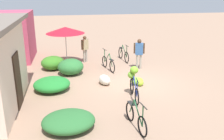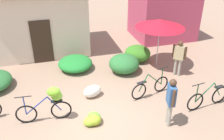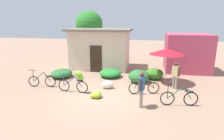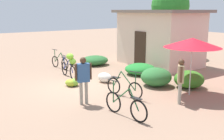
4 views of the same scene
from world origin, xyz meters
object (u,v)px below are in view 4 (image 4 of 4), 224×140
bicycle_near_pile (70,63)px  bicycle_by_shop (125,105)px  building_low (160,37)px  tree_behind_building (170,6)px  person_vendor (83,76)px  bicycle_center_loaded (124,87)px  banana_pile_on_ground (72,83)px  produce_sack (105,78)px  bicycle_leftmost (60,62)px  person_bystander (181,77)px  market_umbrella (192,43)px

bicycle_near_pile → bicycle_by_shop: bicycle_near_pile is taller
building_low → tree_behind_building: (-1.68, 2.54, 1.79)m
building_low → bicycle_near_pile: bearing=-89.1°
bicycle_by_shop → person_vendor: 1.87m
bicycle_center_loaded → bicycle_by_shop: bicycle_by_shop is taller
banana_pile_on_ground → bicycle_center_loaded: bearing=22.7°
building_low → produce_sack: size_ratio=7.02×
bicycle_leftmost → person_vendor: bearing=-16.4°
person_vendor → person_bystander: (1.80, 2.73, -0.06)m
tree_behind_building → market_umbrella: tree_behind_building is taller
building_low → banana_pile_on_ground: building_low is taller
produce_sack → person_bystander: size_ratio=0.45×
market_umbrella → bicycle_near_pile: 5.62m
bicycle_leftmost → person_bystander: 7.70m
market_umbrella → bicycle_center_loaded: market_umbrella is taller
bicycle_by_shop → tree_behind_building: bearing=127.3°
bicycle_leftmost → person_vendor: (5.81, -1.71, 0.64)m
building_low → person_vendor: building_low is taller
tree_behind_building → produce_sack: tree_behind_building is taller
bicycle_near_pile → banana_pile_on_ground: (1.22, -0.53, -0.56)m
market_umbrella → bicycle_by_shop: size_ratio=1.26×
building_low → bicycle_leftmost: building_low is taller
bicycle_leftmost → person_bystander: person_bystander is taller
bicycle_near_pile → bicycle_center_loaded: (3.57, 0.45, -0.37)m
bicycle_leftmost → bicycle_near_pile: 2.43m
banana_pile_on_ground → person_vendor: (2.25, -0.66, 0.84)m
building_low → tree_behind_building: size_ratio=1.05×
tree_behind_building → person_vendor: (5.23, -9.54, -2.40)m
banana_pile_on_ground → market_umbrella: bearing=41.1°
bicycle_by_shop → person_vendor: person_vendor is taller
building_low → produce_sack: (1.59, -4.86, -1.38)m
market_umbrella → produce_sack: (-3.31, -1.66, -1.76)m
tree_behind_building → bicycle_leftmost: size_ratio=2.91×
building_low → produce_sack: bearing=-71.9°
bicycle_center_loaded → person_bystander: bearing=32.9°
bicycle_leftmost → produce_sack: 3.87m
bicycle_by_shop → produce_sack: bearing=155.5°
building_low → bicycle_near_pile: building_low is taller
bicycle_leftmost → building_low: bearing=66.9°
market_umbrella → tree_behind_building: bearing=138.9°
market_umbrella → person_bystander: bearing=-67.3°
person_vendor → person_bystander: 3.27m
bicycle_leftmost → bicycle_by_shop: size_ratio=0.94×
bicycle_near_pile → bicycle_center_loaded: 3.62m
tree_behind_building → bicycle_by_shop: 11.81m
produce_sack → person_vendor: (1.96, -2.14, 0.77)m
bicycle_leftmost → banana_pile_on_ground: bearing=-16.5°
person_vendor → person_bystander: bearing=56.7°
building_low → person_bystander: building_low is taller
bicycle_center_loaded → bicycle_by_shop: (1.59, -1.18, 0.01)m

